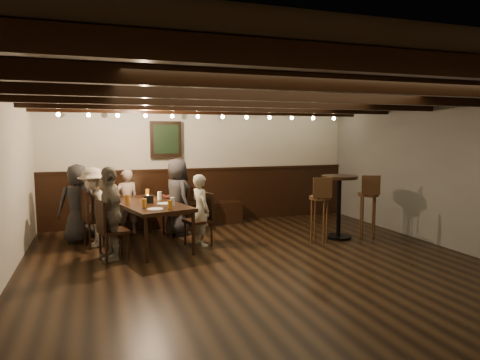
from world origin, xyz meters
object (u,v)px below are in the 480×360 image
object	(u,v)px
person_bench_right	(175,198)
person_left_near	(94,207)
high_top_table	(339,197)
dining_table	(148,206)
person_right_far	(201,210)
bar_stool_left	(319,219)
chair_left_far	(113,241)
person_bench_centre	(127,202)
chair_right_far	(199,230)
chair_left_near	(97,229)
chair_right_near	(176,220)
person_right_near	(177,197)
bar_stool_right	(368,215)
person_left_far	(110,213)
person_bench_left	(78,203)

from	to	relation	value
person_bench_right	person_left_near	bearing A→B (deg)	15.26
high_top_table	dining_table	bearing A→B (deg)	170.49
person_right_far	bar_stool_left	bearing A→B (deg)	-119.17
chair_left_far	person_bench_centre	size ratio (longest dim) A/B	0.73
chair_right_far	bar_stool_left	xyz separation A→B (m)	(1.97, -0.50, 0.15)
chair_left_near	person_right_far	bearing A→B (deg)	58.52
chair_right_near	person_right_near	distance (m)	0.44
chair_right_near	high_top_table	bearing A→B (deg)	-127.86
chair_left_far	bar_stool_right	size ratio (longest dim) A/B	0.78
high_top_table	person_left_near	bearing A→B (deg)	169.05
person_left_near	high_top_table	size ratio (longest dim) A/B	1.17
person_bench_right	person_right_far	size ratio (longest dim) A/B	1.03
chair_left_far	person_right_far	xyz separation A→B (m)	(1.42, 0.37, 0.33)
person_right_far	dining_table	bearing A→B (deg)	59.04
bar_stool_right	person_left_far	bearing A→B (deg)	-159.22
person_left_near	bar_stool_left	distance (m)	3.76
person_bench_centre	person_left_near	world-z (taller)	person_left_near
chair_right_near	bar_stool_right	size ratio (longest dim) A/B	0.78
person_left_far	bar_stool_right	distance (m)	4.40
chair_right_far	high_top_table	world-z (taller)	high_top_table
chair_left_near	person_left_near	xyz separation A→B (m)	(-0.03, -0.01, 0.37)
chair_left_far	person_left_near	size ratio (longest dim) A/B	0.67
chair_left_near	chair_right_near	bearing A→B (deg)	90.00
chair_right_far	person_left_far	distance (m)	1.53
dining_table	person_left_near	world-z (taller)	person_left_near
chair_left_near	chair_left_far	world-z (taller)	chair_left_near
chair_right_near	high_top_table	xyz separation A→B (m)	(2.70, -1.17, 0.47)
bar_stool_right	person_bench_centre	bearing A→B (deg)	178.78
chair_left_near	person_right_far	distance (m)	1.75
person_bench_centre	chair_right_near	bearing A→B (deg)	140.14
chair_left_near	bar_stool_left	world-z (taller)	bar_stool_left
person_bench_right	person_right_near	bearing A→B (deg)	71.57
person_right_near	person_bench_centre	bearing A→B (deg)	51.34
person_left_near	chair_left_near	bearing A→B (deg)	90.00
person_bench_left	bar_stool_left	size ratio (longest dim) A/B	1.18
chair_left_near	chair_right_near	size ratio (longest dim) A/B	1.06
person_left_far	bar_stool_right	size ratio (longest dim) A/B	1.22
person_right_near	person_right_far	distance (m)	0.91
chair_left_near	chair_right_near	world-z (taller)	chair_left_near
person_right_far	high_top_table	distance (m)	2.47
person_bench_right	high_top_table	bearing A→B (deg)	133.50
person_right_far	person_left_far	bearing A→B (deg)	90.00
chair_right_far	person_bench_centre	bearing A→B (deg)	25.59
person_bench_left	person_left_far	distance (m)	1.36
person_left_near	high_top_table	world-z (taller)	person_left_near
chair_right_far	high_top_table	bearing A→B (deg)	-111.29
person_bench_left	person_left_far	bearing A→B (deg)	96.34
person_left_far	person_right_far	size ratio (longest dim) A/B	1.16
chair_right_far	chair_right_near	bearing A→B (deg)	-0.01
chair_right_near	dining_table	bearing A→B (deg)	122.05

